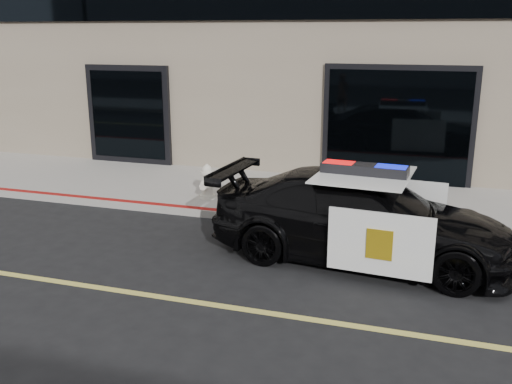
% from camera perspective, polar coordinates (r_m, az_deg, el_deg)
% --- Properties ---
extents(ground, '(120.00, 120.00, 0.00)m').
position_cam_1_polar(ground, '(7.44, 17.06, -13.75)').
color(ground, black).
rests_on(ground, ground).
extents(sidewalk_n, '(60.00, 3.50, 0.15)m').
position_cam_1_polar(sidewalk_n, '(12.29, 17.58, -1.60)').
color(sidewalk_n, gray).
rests_on(sidewalk_n, ground).
extents(police_car, '(2.74, 5.16, 1.59)m').
position_cam_1_polar(police_car, '(9.30, 10.57, -2.51)').
color(police_car, black).
rests_on(police_car, ground).
extents(fire_hydrant, '(0.34, 0.47, 0.74)m').
position_cam_1_polar(fire_hydrant, '(12.15, -4.92, 0.97)').
color(fire_hydrant, silver).
rests_on(fire_hydrant, sidewalk_n).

